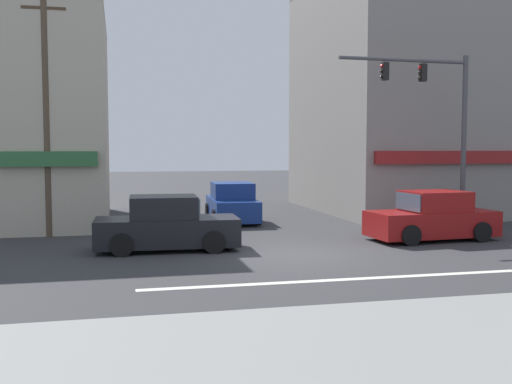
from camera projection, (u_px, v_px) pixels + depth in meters
name	position (u px, v px, depth m)	size (l,w,h in m)	color
ground_plane	(294.00, 253.00, 16.85)	(120.00, 120.00, 0.00)	#333335
lane_marking_stripe	(339.00, 280.00, 13.45)	(9.00, 0.24, 0.01)	silver
sidewalk_curb	(465.00, 349.00, 8.59)	(40.00, 5.00, 0.16)	gray
building_right_corner	(443.00, 95.00, 28.79)	(12.45, 10.68, 11.00)	gray
utility_pole_near_left	(46.00, 113.00, 19.75)	(1.40, 0.22, 7.91)	brown
traffic_light_mast	(440.00, 113.00, 20.88)	(4.89, 0.33, 6.20)	#47474C
sedan_crossing_center	(166.00, 226.00, 17.35)	(4.16, 2.00, 1.58)	black
sedan_parked_curbside	(232.00, 204.00, 24.07)	(2.03, 4.17, 1.58)	navy
sedan_waiting_far	(432.00, 218.00, 19.25)	(4.21, 2.10, 1.58)	maroon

